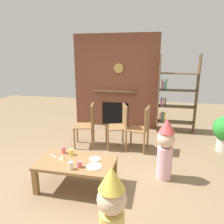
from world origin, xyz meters
name	(u,v)px	position (x,y,z in m)	size (l,w,h in m)	color
ground_plane	(98,176)	(0.00, 0.00, 0.00)	(12.00, 12.00, 0.00)	#846B4C
brick_fireplace_feature	(116,82)	(-0.22, 2.60, 1.19)	(2.20, 0.28, 2.40)	brown
bookshelf	(174,98)	(1.27, 2.40, 0.87)	(0.90, 0.28, 1.90)	brown
coffee_table	(77,165)	(-0.21, -0.33, 0.35)	(1.09, 0.64, 0.41)	olive
paper_cup_near_left	(80,164)	(-0.11, -0.48, 0.45)	(0.07, 0.07, 0.09)	#E5666B
paper_cup_near_right	(71,166)	(-0.20, -0.55, 0.46)	(0.06, 0.06, 0.10)	silver
paper_cup_center	(64,150)	(-0.50, -0.13, 0.46)	(0.06, 0.06, 0.10)	#E5666B
paper_cup_far_left	(71,152)	(-0.35, -0.16, 0.46)	(0.07, 0.07, 0.09)	#F2CC4C
paper_plate_front	(95,159)	(0.03, -0.22, 0.42)	(0.17, 0.17, 0.01)	white
paper_plate_rear	(94,167)	(0.08, -0.43, 0.42)	(0.21, 0.21, 0.01)	white
birthday_cake_slice	(62,157)	(-0.43, -0.31, 0.44)	(0.10, 0.10, 0.06)	#EAC68C
table_fork	(53,156)	(-0.61, -0.25, 0.41)	(0.15, 0.02, 0.01)	silver
child_with_cone_hat	(112,213)	(0.52, -1.34, 0.51)	(0.27, 0.27, 0.96)	#E0CC66
child_in_pink	(165,148)	(1.03, 0.18, 0.51)	(0.27, 0.27, 0.97)	#EAB2C6
dining_chair_left	(88,123)	(-0.51, 1.12, 0.51)	(0.47, 0.47, 0.90)	olive
dining_chair_middle	(120,124)	(0.15, 1.20, 0.51)	(0.51, 0.51, 0.90)	olive
dining_chair_right	(142,126)	(0.60, 1.13, 0.51)	(0.45, 0.45, 0.90)	olive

